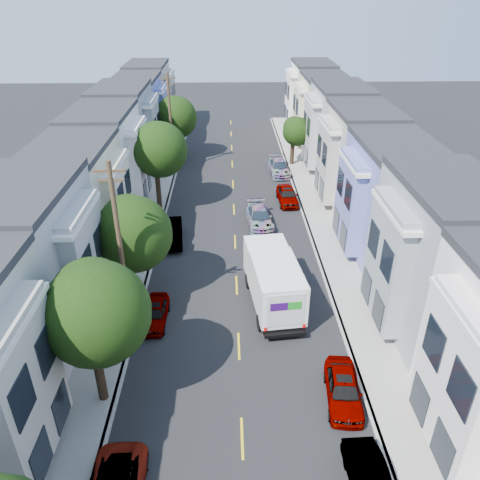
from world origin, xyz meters
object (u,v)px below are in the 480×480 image
Objects in this scene: utility_pole_far at (171,123)px; lead_sedan at (259,217)px; tree_b at (95,314)px; tree_far_r at (296,132)px; parked_right_c at (287,195)px; tree_c at (132,234)px; parked_right_d at (279,167)px; tree_e at (175,118)px; parked_left_d at (172,233)px; parked_left_c at (155,313)px; tree_d at (158,150)px; utility_pole_near at (121,249)px; fedex_truck at (273,279)px; parked_right_b at (343,389)px.

utility_pole_far is 2.16× the size of lead_sedan.
tree_b is at bearing -118.81° from lead_sedan.
parked_right_c is (-1.99, -10.25, -2.99)m from tree_far_r.
tree_b is at bearing -90.00° from tree_c.
tree_far_r is at bearing 51.18° from parked_right_d.
tree_e reaches higher than parked_left_d.
tree_b is at bearing -102.37° from parked_left_c.
tree_d is 1.74× the size of parked_left_d.
fedex_truck is (8.49, 1.84, -3.30)m from utility_pole_near.
parked_left_c is 0.90× the size of parked_right_b.
fedex_truck is at bearing 12.23° from utility_pole_near.
tree_far_r is 33.75m from parked_right_b.
parked_right_b is at bearing -77.27° from fedex_truck.
utility_pole_near is 2.25× the size of parked_right_c.
tree_far_r reaches higher than fedex_truck.
parked_right_d is at bearing 37.60° from tree_d.
tree_far_r is 21.22m from parked_left_d.
utility_pole_near reaches higher than lead_sedan.
tree_c is 23.02m from utility_pole_far.
parked_right_b is 0.95× the size of parked_right_c.
tree_e is 29.60m from fedex_truck.
tree_c is at bearing -106.59° from parked_left_d.
tree_d is 1.66× the size of parked_right_d.
tree_d is 1.69× the size of lead_sedan.
tree_e is 1.50× the size of parked_right_d.
lead_sedan is at bearing -108.18° from tree_far_r.
tree_e is 0.71× the size of utility_pole_far.
tree_c reaches higher than lead_sedan.
utility_pole_near reaches higher than parked_left_d.
tree_c is at bearing 90.03° from utility_pole_near.
tree_e reaches higher than tree_far_r.
tree_e reaches higher than parked_right_d.
tree_b is 31.61m from utility_pole_far.
tree_d is 2.06× the size of parked_left_c.
tree_e is 13.46m from tree_far_r.
fedex_truck is at bearing -73.24° from tree_e.
parked_right_b reaches higher than parked_left_c.
fedex_truck is (8.50, -1.15, -2.62)m from tree_c.
parked_left_d is at bearing -163.43° from lead_sedan.
parked_right_c is at bearing 30.43° from parked_left_d.
utility_pole_far is at bearing 102.92° from fedex_truck.
tree_e is 4.07m from utility_pole_far.
parked_left_d is 0.95× the size of parked_right_d.
parked_right_c is (11.20, -8.63, -4.43)m from utility_pole_far.
tree_e reaches higher than parked_right_c.
parked_left_d is at bearing 123.76° from fedex_truck.
tree_e is at bearing 111.53° from lead_sedan.
utility_pole_far is at bearing 140.31° from parked_right_c.
utility_pole_far is 26.13m from parked_left_c.
utility_pole_far is 25.82m from fedex_truck.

